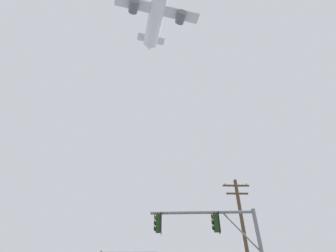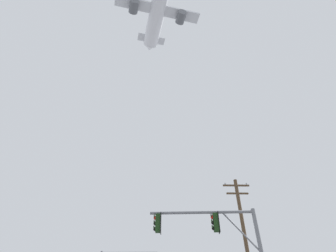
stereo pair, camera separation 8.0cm
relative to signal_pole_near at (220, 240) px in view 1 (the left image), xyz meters
The scene contains 3 objects.
signal_pole_near is the anchor object (origin of this frame).
utility_pole 7.40m from the signal_pole_near, 63.60° to the left, with size 2.20×0.28×10.84m.
airplane 50.56m from the signal_pole_near, 107.68° to the left, with size 17.69×22.89×6.26m.
Camera 1 is at (0.16, -5.50, 1.30)m, focal length 27.40 mm.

